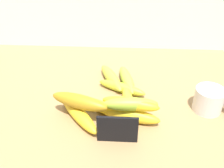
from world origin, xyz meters
TOP-DOWN VIEW (x-y plane):
  - counter_top at (0.00, 0.00)cm, footprint 110.00×76.00cm
  - chalkboard_sign at (8.93, -20.85)cm, footprint 11.00×1.80cm
  - coffee_mug at (36.97, -5.78)cm, footprint 10.44×8.94cm
  - banana_0 at (11.27, 7.38)cm, footprint 7.92×18.54cm
  - banana_1 at (5.58, 8.39)cm, footprint 11.24×18.40cm
  - banana_2 at (12.24, -7.96)cm, footprint 6.78×21.09cm
  - banana_3 at (11.38, -11.98)cm, footprint 20.67×9.66cm
  - banana_4 at (9.53, 2.47)cm, footprint 17.46×10.26cm
  - banana_5 at (0.94, -7.26)cm, footprint 18.32×9.86cm
  - banana_6 at (-3.00, -12.69)cm, footprint 15.53×18.26cm
  - banana_7 at (-2.61, -12.01)cm, footprint 18.28×9.76cm
  - banana_8 at (12.31, -12.49)cm, footprint 16.40×4.95cm
  - banana_9 at (12.39, -12.14)cm, footprint 17.28×6.99cm

SIDE VIEW (x-z plane):
  - counter_top at x=0.00cm, z-range 0.00..3.00cm
  - banana_4 at x=9.53cm, z-range 3.00..6.48cm
  - banana_5 at x=0.94cm, z-range 3.00..6.59cm
  - banana_2 at x=12.24cm, z-range 3.00..6.75cm
  - banana_0 at x=11.27cm, z-range 3.00..7.01cm
  - banana_1 at x=5.58cm, z-range 3.00..7.02cm
  - banana_6 at x=-3.00cm, z-range 3.00..7.04cm
  - banana_3 at x=11.38cm, z-range 3.00..7.29cm
  - coffee_mug at x=36.97cm, z-range 3.00..10.69cm
  - chalkboard_sign at x=8.93cm, z-range 2.66..11.06cm
  - banana_9 at x=12.39cm, z-range 7.29..11.06cm
  - banana_7 at x=-2.61cm, z-range 7.04..11.40cm
  - banana_8 at x=12.31cm, z-range 7.29..11.28cm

